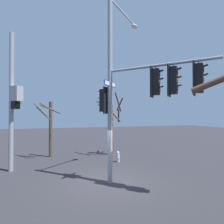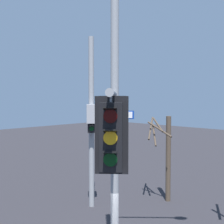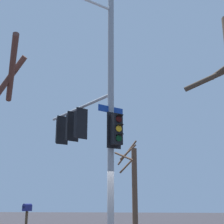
% 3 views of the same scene
% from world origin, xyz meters
% --- Properties ---
extents(main_signal_pole_assembly, '(5.93, 3.75, 9.36)m').
position_xyz_m(main_signal_pole_assembly, '(-0.88, -0.99, 4.85)').
color(main_signal_pole_assembly, gray).
rests_on(main_signal_pole_assembly, ground).
extents(secondary_pole_assembly, '(0.75, 0.80, 8.02)m').
position_xyz_m(secondary_pole_assembly, '(3.29, 4.67, 4.14)').
color(secondary_pole_assembly, gray).
rests_on(secondary_pole_assembly, ground).
extents(bare_tree_behind_pole, '(1.59, 1.95, 4.26)m').
position_xyz_m(bare_tree_behind_pole, '(6.50, 2.68, 2.36)').
color(bare_tree_behind_pole, '#483B2E').
rests_on(bare_tree_behind_pole, ground).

